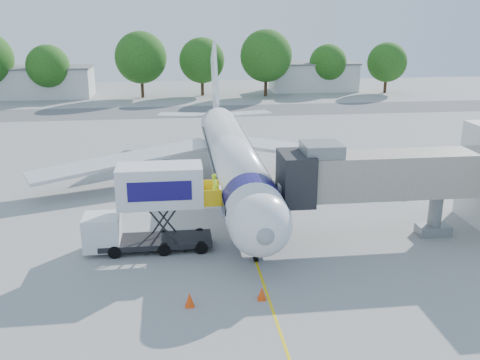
{
  "coord_description": "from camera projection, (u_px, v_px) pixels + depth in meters",
  "views": [
    {
      "loc": [
        -4.55,
        -38.52,
        14.39
      ],
      "look_at": [
        -0.19,
        -3.25,
        3.2
      ],
      "focal_mm": 40.0,
      "sensor_mm": 36.0,
      "label": 1
    }
  ],
  "objects": [
    {
      "name": "catering_hiloader",
      "position": [
        150.0,
        208.0,
        33.13
      ],
      "size": [
        8.5,
        2.44,
        5.5
      ],
      "color": "black",
      "rests_on": "ground"
    },
    {
      "name": "tree_d",
      "position": [
        202.0,
        60.0,
        94.64
      ],
      "size": [
        8.02,
        8.02,
        10.23
      ],
      "color": "#382314",
      "rests_on": "ground"
    },
    {
      "name": "safety_cone_b",
      "position": [
        190.0,
        300.0,
        27.25
      ],
      "size": [
        0.49,
        0.49,
        0.78
      ],
      "color": "#F7450D",
      "rests_on": "ground"
    },
    {
      "name": "tree_e",
      "position": [
        266.0,
        56.0,
        93.63
      ],
      "size": [
        9.12,
        9.12,
        11.63
      ],
      "color": "#382314",
      "rests_on": "ground"
    },
    {
      "name": "aircraft",
      "position": [
        231.0,
        156.0,
        44.34
      ],
      "size": [
        34.17,
        37.73,
        11.35
      ],
      "color": "white",
      "rests_on": "ground"
    },
    {
      "name": "outbuilding_right",
      "position": [
        313.0,
        76.0,
        101.79
      ],
      "size": [
        16.4,
        7.4,
        5.3
      ],
      "color": "silver",
      "rests_on": "ground"
    },
    {
      "name": "tree_c",
      "position": [
        141.0,
        58.0,
        92.13
      ],
      "size": [
        8.91,
        8.91,
        11.37
      ],
      "color": "#382314",
      "rests_on": "ground"
    },
    {
      "name": "tree_b",
      "position": [
        48.0,
        66.0,
        90.61
      ],
      "size": [
        7.24,
        7.24,
        9.23
      ],
      "color": "#382314",
      "rests_on": "ground"
    },
    {
      "name": "ground_tug",
      "position": [
        265.0,
        324.0,
        24.54
      ],
      "size": [
        3.58,
        2.35,
        1.32
      ],
      "rotation": [
        0.0,
        0.0,
        -0.21
      ],
      "color": "silver",
      "rests_on": "ground"
    },
    {
      "name": "guidance_line",
      "position": [
        237.0,
        207.0,
        41.32
      ],
      "size": [
        0.15,
        70.0,
        0.01
      ],
      "primitive_type": "cube",
      "color": "yellow",
      "rests_on": "ground"
    },
    {
      "name": "outbuilding_left",
      "position": [
        39.0,
        82.0,
        94.04
      ],
      "size": [
        18.4,
        8.4,
        5.3
      ],
      "color": "silver",
      "rests_on": "ground"
    },
    {
      "name": "jet_bridge",
      "position": [
        373.0,
        176.0,
        34.33
      ],
      "size": [
        13.9,
        3.2,
        6.6
      ],
      "color": "#ADA594",
      "rests_on": "ground"
    },
    {
      "name": "ground",
      "position": [
        237.0,
        207.0,
        41.32
      ],
      "size": [
        160.0,
        160.0,
        0.0
      ],
      "primitive_type": "plane",
      "color": "gray",
      "rests_on": "ground"
    },
    {
      "name": "tree_g",
      "position": [
        387.0,
        62.0,
        98.15
      ],
      "size": [
        7.22,
        7.22,
        9.21
      ],
      "color": "#382314",
      "rests_on": "ground"
    },
    {
      "name": "safety_cone_a",
      "position": [
        262.0,
        293.0,
        27.91
      ],
      "size": [
        0.47,
        0.47,
        0.74
      ],
      "color": "#F7450D",
      "rests_on": "ground"
    },
    {
      "name": "tree_f",
      "position": [
        328.0,
        63.0,
        99.56
      ],
      "size": [
        6.89,
        6.89,
        8.79
      ],
      "color": "#382314",
      "rests_on": "ground"
    },
    {
      "name": "taxiway_strip",
      "position": [
        205.0,
        111.0,
        81.08
      ],
      "size": [
        120.0,
        10.0,
        0.01
      ],
      "primitive_type": "cube",
      "color": "#59595B",
      "rests_on": "ground"
    }
  ]
}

